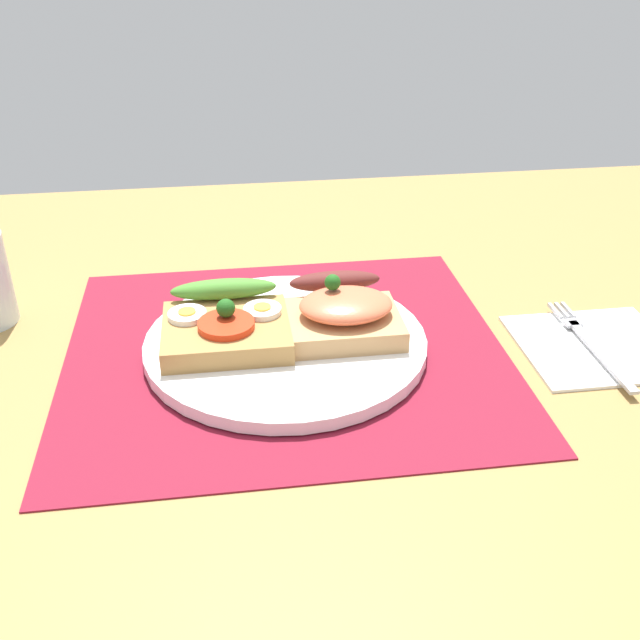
# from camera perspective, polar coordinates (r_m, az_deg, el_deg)

# --- Properties ---
(ground_plane) EXTENTS (1.20, 0.90, 0.03)m
(ground_plane) POSITION_cam_1_polar(r_m,az_deg,el_deg) (0.66, -2.60, -3.63)
(ground_plane) COLOR olive
(placemat) EXTENTS (0.38, 0.35, 0.00)m
(placemat) POSITION_cam_1_polar(r_m,az_deg,el_deg) (0.65, -2.64, -2.33)
(placemat) COLOR maroon
(placemat) RESTS_ON ground_plane
(plate) EXTENTS (0.24, 0.24, 0.01)m
(plate) POSITION_cam_1_polar(r_m,az_deg,el_deg) (0.64, -2.65, -1.79)
(plate) COLOR white
(plate) RESTS_ON placemat
(sandwich_egg_tomato) EXTENTS (0.11, 0.11, 0.04)m
(sandwich_egg_tomato) POSITION_cam_1_polar(r_m,az_deg,el_deg) (0.63, -7.25, -0.44)
(sandwich_egg_tomato) COLOR #AC7E45
(sandwich_egg_tomato) RESTS_ON plate
(sandwich_salmon) EXTENTS (0.10, 0.09, 0.05)m
(sandwich_salmon) POSITION_cam_1_polar(r_m,az_deg,el_deg) (0.64, 1.74, 0.79)
(sandwich_salmon) COLOR tan
(sandwich_salmon) RESTS_ON plate
(napkin) EXTENTS (0.13, 0.12, 0.01)m
(napkin) POSITION_cam_1_polar(r_m,az_deg,el_deg) (0.69, 20.50, -1.81)
(napkin) COLOR white
(napkin) RESTS_ON ground_plane
(fork) EXTENTS (0.02, 0.15, 0.00)m
(fork) POSITION_cam_1_polar(r_m,az_deg,el_deg) (0.69, 19.97, -1.51)
(fork) COLOR #B7B7BC
(fork) RESTS_ON napkin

